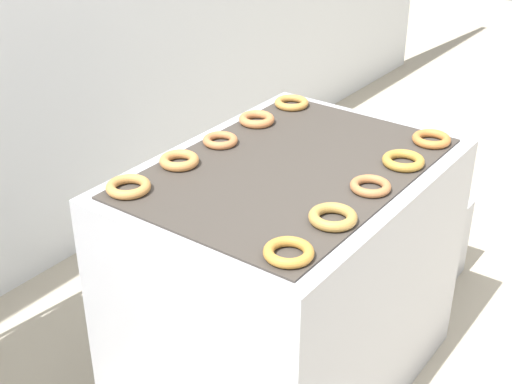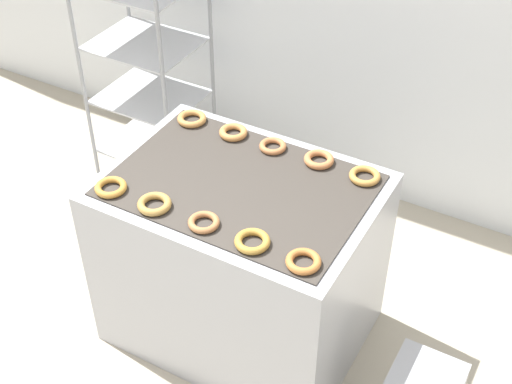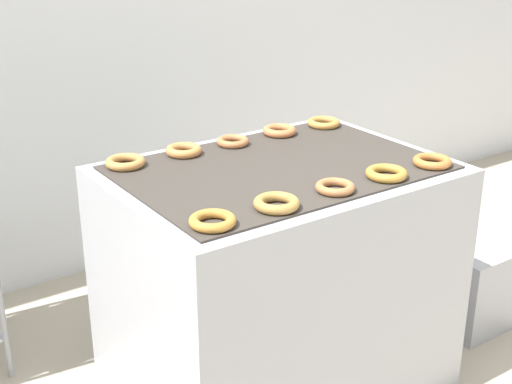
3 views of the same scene
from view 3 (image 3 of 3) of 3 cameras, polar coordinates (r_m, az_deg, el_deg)
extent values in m
cube|color=silver|center=(3.75, -11.55, 14.41)|extent=(8.00, 0.05, 2.80)
cube|color=#A8AAB2|center=(2.83, 1.74, -7.23)|extent=(1.23, 0.89, 0.96)
cube|color=#38332D|center=(2.64, 1.86, 1.99)|extent=(1.13, 0.78, 0.01)
cube|color=#262628|center=(2.69, 12.83, -4.93)|extent=(0.12, 0.07, 0.10)
cube|color=#A8AAB2|center=(3.51, 16.73, -7.32)|extent=(0.30, 0.31, 0.40)
torus|color=#B37C32|center=(2.14, -3.50, -2.31)|extent=(0.14, 0.14, 0.03)
torus|color=#A57D3D|center=(2.26, 1.65, -0.90)|extent=(0.15, 0.15, 0.03)
torus|color=#A5693E|center=(2.41, 6.35, 0.38)|extent=(0.13, 0.13, 0.03)
torus|color=#AA7D32|center=(2.56, 10.40, 1.48)|extent=(0.15, 0.15, 0.03)
torus|color=#B36B32|center=(2.72, 13.92, 2.39)|extent=(0.14, 0.14, 0.03)
torus|color=#B87F42|center=(2.67, -10.41, 2.37)|extent=(0.15, 0.15, 0.03)
torus|color=#BC7C42|center=(2.77, -5.81, 3.34)|extent=(0.14, 0.14, 0.03)
torus|color=#AF6B3F|center=(2.87, -1.94, 4.06)|extent=(0.13, 0.13, 0.03)
torus|color=#B87041|center=(3.01, 1.89, 4.93)|extent=(0.14, 0.14, 0.03)
torus|color=#B7813C|center=(3.14, 5.44, 5.54)|extent=(0.14, 0.14, 0.03)
camera|label=1|loc=(0.89, -68.33, 23.58)|focal=50.00mm
camera|label=2|loc=(2.98, 68.45, 31.76)|focal=50.00mm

